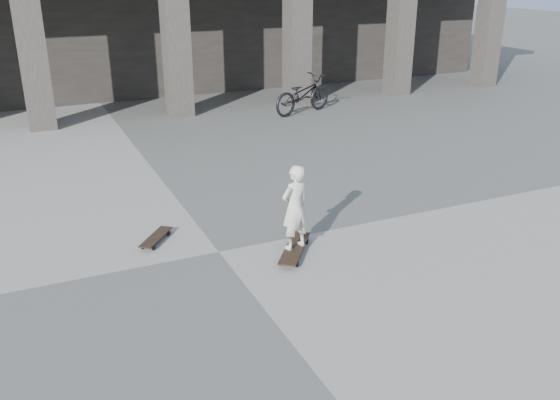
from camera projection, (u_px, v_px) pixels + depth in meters
name	position (u px, v px, depth m)	size (l,w,h in m)	color
ground	(219.00, 252.00, 8.51)	(90.00, 90.00, 0.00)	#4F4F4D
longboard	(294.00, 249.00, 8.41)	(0.85, 1.01, 0.11)	black
skateboard_spare	(156.00, 238.00, 8.79)	(0.63, 0.72, 0.09)	black
child	(295.00, 207.00, 8.18)	(0.45, 0.29, 1.22)	beige
bicycle	(303.00, 94.00, 16.41)	(0.70, 2.01, 1.05)	black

